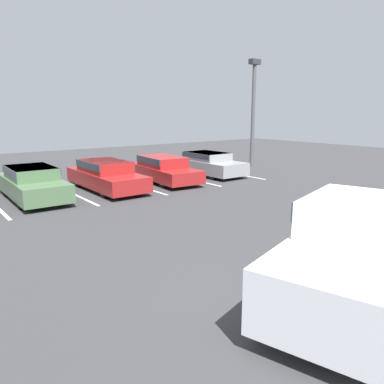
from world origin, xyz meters
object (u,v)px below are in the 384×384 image
parked_sedan_c (106,174)px  pickup_truck (364,247)px  parked_sedan_b (32,182)px  parked_sedan_d (163,168)px  parked_sedan_e (208,163)px  light_post (253,106)px  traffic_cone (321,213)px  wheel_stop_curb (115,172)px

parked_sedan_c → pickup_truck: bearing=-2.0°
parked_sedan_b → pickup_truck: bearing=13.5°
pickup_truck → parked_sedan_b: (-2.58, 11.66, -0.26)m
parked_sedan_d → parked_sedan_b: bearing=-84.4°
parked_sedan_e → light_post: (4.18, 0.80, 3.01)m
parked_sedan_c → parked_sedan_b: bearing=-90.0°
traffic_cone → wheel_stop_curb: size_ratio=0.32×
parked_sedan_b → traffic_cone: size_ratio=7.39×
parked_sedan_b → light_post: bearing=95.9°
light_post → traffic_cone: bearing=-126.3°
parked_sedan_b → parked_sedan_e: parked_sedan_b is taller
pickup_truck → light_post: (10.57, 12.79, 2.72)m
traffic_cone → parked_sedan_d: bearing=90.6°
light_post → wheel_stop_curb: (-7.95, 2.51, -3.58)m
parked_sedan_b → wheel_stop_curb: 6.37m
pickup_truck → parked_sedan_c: size_ratio=1.22×
pickup_truck → traffic_cone: pickup_truck is taller
wheel_stop_curb → pickup_truck: bearing=-99.7°
parked_sedan_e → parked_sedan_d: bearing=-85.7°
pickup_truck → light_post: size_ratio=0.92×
parked_sedan_d → light_post: size_ratio=0.76×
pickup_truck → parked_sedan_c: 11.67m
light_post → wheel_stop_curb: bearing=162.5°
traffic_cone → parked_sedan_b: bearing=125.6°
parked_sedan_e → wheel_stop_curb: parked_sedan_e is taller
parked_sedan_d → pickup_truck: bearing=-11.6°
wheel_stop_curb → parked_sedan_e: bearing=-41.4°
light_post → traffic_cone: size_ratio=10.37×
parked_sedan_d → wheel_stop_curb: size_ratio=2.55×
parked_sedan_d → parked_sedan_c: bearing=-83.4°
parked_sedan_b → wheel_stop_curb: bearing=126.0°
parked_sedan_c → light_post: size_ratio=0.76×
parked_sedan_d → light_post: (7.16, 1.03, 3.00)m
parked_sedan_b → parked_sedan_c: (3.00, -0.00, -0.00)m
wheel_stop_curb → light_post: bearing=-17.5°
parked_sedan_b → parked_sedan_d: bearing=91.9°
pickup_truck → parked_sedan_c: pickup_truck is taller
parked_sedan_c → wheel_stop_curb: (2.19, 3.64, -0.59)m
traffic_cone → parked_sedan_c: bearing=109.9°
pickup_truck → parked_sedan_d: pickup_truck is taller
pickup_truck → light_post: 16.81m
parked_sedan_e → traffic_cone: size_ratio=7.23×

